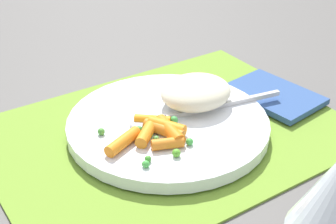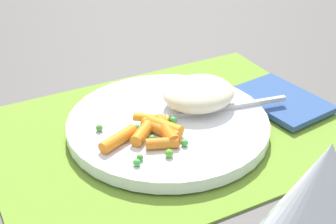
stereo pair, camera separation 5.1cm
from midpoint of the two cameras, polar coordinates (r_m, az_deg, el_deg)
ground_plane at (r=0.61m, az=2.39°, el=-2.59°), size 2.40×2.40×0.00m
placemat at (r=0.60m, az=2.40°, el=-2.35°), size 0.42×0.32×0.01m
plate at (r=0.60m, az=2.42°, el=-1.50°), size 0.25×0.25×0.02m
rice_mound at (r=0.62m, az=5.94°, el=2.10°), size 0.09×0.08×0.04m
carrot_portion at (r=0.56m, az=0.83°, el=-2.27°), size 0.10×0.08×0.02m
pea_scatter at (r=0.55m, az=1.20°, el=-2.98°), size 0.09×0.09×0.01m
fork at (r=0.60m, az=5.43°, el=-0.15°), size 0.21×0.05×0.01m
wine_glass at (r=0.37m, az=21.17°, el=-9.78°), size 0.08×0.08×0.15m
napkin at (r=0.68m, az=15.06°, el=1.28°), size 0.10×0.13×0.01m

